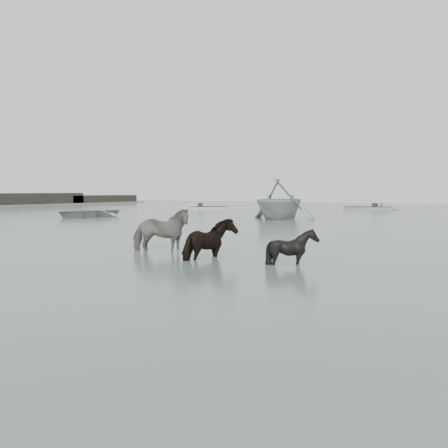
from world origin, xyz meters
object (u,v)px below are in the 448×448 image
at_px(pony_pinto, 160,226).
at_px(pony_dark, 211,232).
at_px(pony_black, 292,241).
at_px(rowboat_lead, 87,211).

distance_m(pony_pinto, pony_dark, 2.46).
distance_m(pony_pinto, pony_black, 4.99).
bearing_deg(pony_pinto, pony_dark, -127.72).
distance_m(pony_pinto, rowboat_lead, 23.24).
relative_size(pony_pinto, pony_dark, 1.28).
bearing_deg(rowboat_lead, pony_dark, -21.13).
bearing_deg(pony_dark, pony_black, -102.75).
xyz_separation_m(pony_dark, rowboat_lead, (-20.73, 14.87, -0.29)).
relative_size(pony_dark, pony_black, 1.22).
xyz_separation_m(pony_dark, pony_black, (2.58, 0.14, -0.15)).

